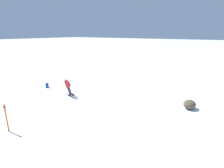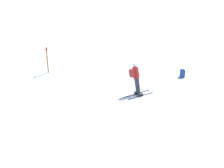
{
  "view_description": "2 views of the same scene",
  "coord_description": "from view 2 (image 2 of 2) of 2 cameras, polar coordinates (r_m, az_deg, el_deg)",
  "views": [
    {
      "loc": [
        10.57,
        11.77,
        5.74
      ],
      "look_at": [
        -1.37,
        3.87,
        1.49
      ],
      "focal_mm": 28.0,
      "sensor_mm": 36.0,
      "label": 1
    },
    {
      "loc": [
        -9.98,
        12.45,
        7.58
      ],
      "look_at": [
        -0.67,
        2.65,
        1.65
      ],
      "focal_mm": 50.0,
      "sensor_mm": 36.0,
      "label": 2
    }
  ],
  "objects": [
    {
      "name": "ground_plane",
      "position": [
        17.66,
        4.35,
        -1.79
      ],
      "size": [
        300.0,
        300.0,
        0.0
      ],
      "primitive_type": "plane",
      "color": "white"
    },
    {
      "name": "skier",
      "position": [
        17.31,
        4.39,
        1.32
      ],
      "size": [
        1.39,
        1.79,
        1.83
      ],
      "rotation": [
        0.0,
        0.0,
        -0.24
      ],
      "color": "black",
      "rests_on": "ground"
    },
    {
      "name": "spare_backpack",
      "position": [
        20.31,
        12.76,
        1.91
      ],
      "size": [
        0.37,
        0.35,
        0.5
      ],
      "rotation": [
        0.0,
        0.0,
        5.71
      ],
      "color": "#194293",
      "rests_on": "ground"
    },
    {
      "name": "trail_marker",
      "position": [
        20.69,
        -11.77,
        4.57
      ],
      "size": [
        0.13,
        0.13,
        1.76
      ],
      "color": "orange",
      "rests_on": "ground"
    }
  ]
}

